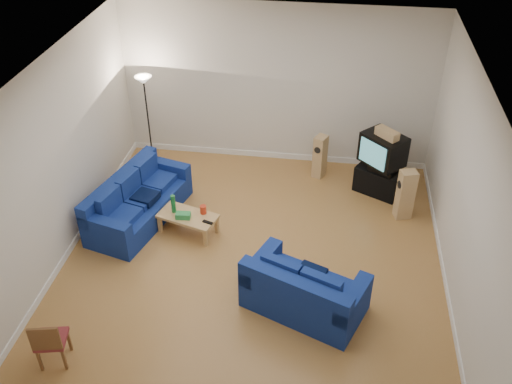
# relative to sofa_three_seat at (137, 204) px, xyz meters

# --- Properties ---
(room) EXTENTS (6.01, 6.51, 3.21)m
(room) POSITION_rel_sofa_three_seat_xyz_m (2.17, -0.87, 1.24)
(room) COLOR brown
(room) RESTS_ON ground
(sofa_three_seat) EXTENTS (1.44, 2.29, 0.82)m
(sofa_three_seat) POSITION_rel_sofa_three_seat_xyz_m (0.00, 0.00, 0.00)
(sofa_three_seat) COLOR navy
(sofa_three_seat) RESTS_ON ground
(sofa_loveseat) EXTENTS (1.90, 1.50, 0.84)m
(sofa_loveseat) POSITION_rel_sofa_three_seat_xyz_m (3.04, -1.77, 0.01)
(sofa_loveseat) COLOR navy
(sofa_loveseat) RESTS_ON ground
(coffee_table) EXTENTS (1.09, 0.75, 0.36)m
(coffee_table) POSITION_rel_sofa_three_seat_xyz_m (0.98, -0.26, 0.00)
(coffee_table) COLOR tan
(coffee_table) RESTS_ON ground
(bottle) EXTENTS (0.09, 0.09, 0.33)m
(bottle) POSITION_rel_sofa_three_seat_xyz_m (0.73, -0.20, 0.22)
(bottle) COLOR #197233
(bottle) RESTS_ON coffee_table
(tissue_box) EXTENTS (0.25, 0.15, 0.10)m
(tissue_box) POSITION_rel_sofa_three_seat_xyz_m (0.93, -0.34, 0.10)
(tissue_box) COLOR green
(tissue_box) RESTS_ON coffee_table
(red_canister) EXTENTS (0.14, 0.14, 0.15)m
(red_canister) POSITION_rel_sofa_three_seat_xyz_m (1.23, -0.16, 0.13)
(red_canister) COLOR red
(red_canister) RESTS_ON coffee_table
(remote) EXTENTS (0.19, 0.11, 0.02)m
(remote) POSITION_rel_sofa_three_seat_xyz_m (1.36, -0.41, 0.06)
(remote) COLOR black
(remote) RESTS_ON coffee_table
(tv_stand) EXTENTS (0.95, 0.79, 0.51)m
(tv_stand) POSITION_rel_sofa_three_seat_xyz_m (4.21, 1.42, -0.05)
(tv_stand) COLOR black
(tv_stand) RESTS_ON ground
(av_receiver) EXTENTS (0.60, 0.57, 0.11)m
(av_receiver) POSITION_rel_sofa_three_seat_xyz_m (4.27, 1.38, 0.26)
(av_receiver) COLOR black
(av_receiver) RESTS_ON tv_stand
(television) EXTENTS (0.91, 0.90, 0.57)m
(television) POSITION_rel_sofa_three_seat_xyz_m (4.22, 1.47, 0.60)
(television) COLOR black
(television) RESTS_ON av_receiver
(centre_speaker) EXTENTS (0.44, 0.44, 0.15)m
(centre_speaker) POSITION_rel_sofa_three_seat_xyz_m (4.24, 1.40, 0.96)
(centre_speaker) COLOR tan
(centre_speaker) RESTS_ON television
(speaker_left) EXTENTS (0.29, 0.32, 0.87)m
(speaker_left) POSITION_rel_sofa_three_seat_xyz_m (3.09, 1.83, 0.13)
(speaker_left) COLOR tan
(speaker_left) RESTS_ON ground
(speaker_right) EXTENTS (0.33, 0.29, 0.94)m
(speaker_right) POSITION_rel_sofa_three_seat_xyz_m (4.62, 0.71, 0.17)
(speaker_right) COLOR tan
(speaker_right) RESTS_ON ground
(floor_lamp) EXTENTS (0.32, 0.32, 1.88)m
(floor_lamp) POSITION_rel_sofa_three_seat_xyz_m (-0.28, 1.83, 1.25)
(floor_lamp) COLOR black
(floor_lamp) RESTS_ON ground
(dining_chair) EXTENTS (0.45, 0.45, 0.80)m
(dining_chair) POSITION_rel_sofa_three_seat_xyz_m (-0.10, -3.20, 0.14)
(dining_chair) COLOR brown
(dining_chair) RESTS_ON ground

